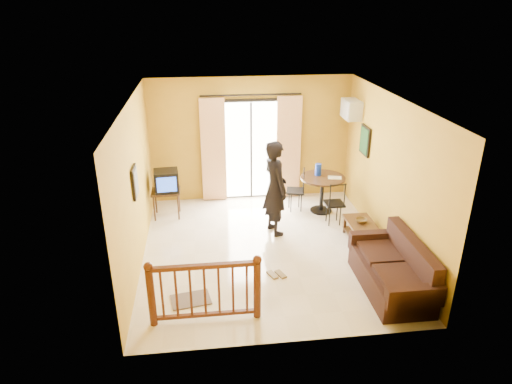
{
  "coord_description": "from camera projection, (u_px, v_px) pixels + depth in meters",
  "views": [
    {
      "loc": [
        -1.08,
        -7.34,
        4.35
      ],
      "look_at": [
        -0.16,
        0.2,
        1.1
      ],
      "focal_mm": 32.0,
      "sensor_mm": 36.0,
      "label": 1
    }
  ],
  "objects": [
    {
      "name": "dining_table",
      "position": [
        322.0,
        184.0,
        9.82
      ],
      "size": [
        0.97,
        0.97,
        0.8
      ],
      "color": "black",
      "rests_on": "ground"
    },
    {
      "name": "doormat",
      "position": [
        191.0,
        300.0,
        7.1
      ],
      "size": [
        0.66,
        0.5,
        0.02
      ],
      "primitive_type": "cube",
      "rotation": [
        0.0,
        0.0,
        0.17
      ],
      "color": "#5C5049",
      "rests_on": "ground"
    },
    {
      "name": "water_jug",
      "position": [
        318.0,
        170.0,
        9.8
      ],
      "size": [
        0.14,
        0.14,
        0.26
      ],
      "primitive_type": "cylinder",
      "color": "#1330B5",
      "rests_on": "dining_table"
    },
    {
      "name": "botanical_print",
      "position": [
        365.0,
        141.0,
        9.31
      ],
      "size": [
        0.05,
        0.5,
        0.6
      ],
      "color": "black",
      "rests_on": "room_shell"
    },
    {
      "name": "room_shell",
      "position": [
        267.0,
        164.0,
        7.86
      ],
      "size": [
        5.0,
        5.0,
        5.0
      ],
      "color": "white",
      "rests_on": "ground"
    },
    {
      "name": "television",
      "position": [
        166.0,
        181.0,
        9.51
      ],
      "size": [
        0.53,
        0.49,
        0.44
      ],
      "rotation": [
        0.0,
        0.0,
        0.08
      ],
      "color": "black",
      "rests_on": "tv_table"
    },
    {
      "name": "picture_left",
      "position": [
        135.0,
        182.0,
        7.49
      ],
      "size": [
        0.05,
        0.42,
        0.52
      ],
      "color": "black",
      "rests_on": "room_shell"
    },
    {
      "name": "air_conditioner",
      "position": [
        351.0,
        109.0,
        9.69
      ],
      "size": [
        0.31,
        0.6,
        0.4
      ],
      "color": "silver",
      "rests_on": "room_shell"
    },
    {
      "name": "bowl",
      "position": [
        361.0,
        221.0,
        8.67
      ],
      "size": [
        0.28,
        0.28,
        0.07
      ],
      "primitive_type": "imported",
      "rotation": [
        0.0,
        0.0,
        -0.32
      ],
      "color": "brown",
      "rests_on": "coffee_table"
    },
    {
      "name": "ground",
      "position": [
        266.0,
        249.0,
        8.53
      ],
      "size": [
        5.0,
        5.0,
        0.0
      ],
      "primitive_type": "plane",
      "color": "beige",
      "rests_on": "ground"
    },
    {
      "name": "dining_chairs",
      "position": [
        313.0,
        216.0,
        9.83
      ],
      "size": [
        1.1,
        1.19,
        0.95
      ],
      "color": "black",
      "rests_on": "ground"
    },
    {
      "name": "tv_table",
      "position": [
        166.0,
        194.0,
        9.63
      ],
      "size": [
        0.6,
        0.5,
        0.6
      ],
      "color": "black",
      "rests_on": "ground"
    },
    {
      "name": "serving_tray",
      "position": [
        335.0,
        178.0,
        9.68
      ],
      "size": [
        0.32,
        0.25,
        0.02
      ],
      "primitive_type": "cube",
      "rotation": [
        0.0,
        0.0,
        -0.27
      ],
      "color": "beige",
      "rests_on": "dining_table"
    },
    {
      "name": "standing_person",
      "position": [
        275.0,
        188.0,
        8.81
      ],
      "size": [
        0.64,
        0.79,
        1.9
      ],
      "primitive_type": "imported",
      "rotation": [
        0.0,
        0.0,
        1.87
      ],
      "color": "black",
      "rests_on": "ground"
    },
    {
      "name": "sofa",
      "position": [
        394.0,
        271.0,
        7.26
      ],
      "size": [
        0.86,
        1.82,
        0.87
      ],
      "rotation": [
        0.0,
        0.0,
        -0.01
      ],
      "color": "black",
      "rests_on": "ground"
    },
    {
      "name": "coffee_table",
      "position": [
        361.0,
        230.0,
        8.69
      ],
      "size": [
        0.5,
        0.9,
        0.4
      ],
      "color": "black",
      "rests_on": "ground"
    },
    {
      "name": "balcony_door",
      "position": [
        251.0,
        149.0,
        10.28
      ],
      "size": [
        2.25,
        0.14,
        2.46
      ],
      "color": "black",
      "rests_on": "ground"
    },
    {
      "name": "stair_balustrade",
      "position": [
        205.0,
        288.0,
        6.44
      ],
      "size": [
        1.63,
        0.13,
        1.04
      ],
      "color": "#471E0F",
      "rests_on": "ground"
    },
    {
      "name": "sandals",
      "position": [
        277.0,
        274.0,
        7.73
      ],
      "size": [
        0.33,
        0.27,
        0.03
      ],
      "color": "brown",
      "rests_on": "ground"
    }
  ]
}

